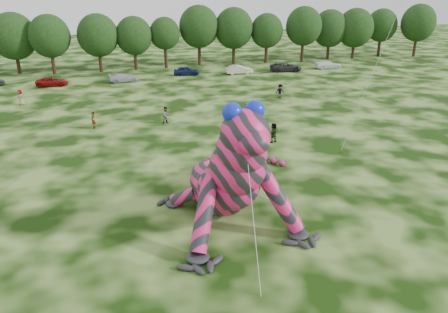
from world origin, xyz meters
The scene contains 26 objects.
ground centered at (0.00, 0.00, 0.00)m, with size 240.00×240.00×0.00m, color #16330A.
inflatable_gecko centered at (-3.74, 4.55, 4.08)m, with size 13.74×16.32×8.16m, color #DC2069, non-canonical shape.
tree_5 centered at (-23.12, 58.44, 4.90)m, with size 7.16×6.44×9.80m, color black, non-canonical shape.
tree_6 centered at (-17.56, 56.68, 4.75)m, with size 6.52×5.86×9.49m, color black, non-canonical shape.
tree_7 centered at (-10.08, 56.80, 4.74)m, with size 6.68×6.01×9.48m, color black, non-canonical shape.
tree_8 centered at (-4.22, 56.99, 4.47)m, with size 6.14×5.53×8.94m, color black, non-canonical shape.
tree_9 centered at (1.06, 57.35, 4.34)m, with size 5.27×4.74×8.68m, color black, non-canonical shape.
tree_10 centered at (7.40, 58.58, 5.25)m, with size 7.09×6.38×10.50m, color black, non-canonical shape.
tree_11 centered at (13.79, 58.20, 5.03)m, with size 7.01×6.31×10.07m, color black, non-canonical shape.
tree_12 centered at (20.01, 57.74, 4.49)m, with size 5.99×5.39×8.97m, color black, non-canonical shape.
tree_13 centered at (27.13, 57.13, 5.06)m, with size 6.83×6.15×10.13m, color black, non-canonical shape.
tree_14 centered at (33.46, 58.72, 4.70)m, with size 6.82×6.14×9.40m, color black, non-canonical shape.
tree_15 centered at (38.47, 57.77, 4.82)m, with size 7.17×6.45×9.63m, color black, non-canonical shape.
tree_16 centered at (45.45, 59.37, 4.69)m, with size 6.26×5.63×9.37m, color black, non-canonical shape.
tree_17 centered at (51.95, 56.66, 5.15)m, with size 6.98×6.28×10.30m, color black, non-canonical shape.
car_2 centered at (-17.16, 47.04, 0.62)m, with size 2.07×4.50×1.25m, color maroon.
car_3 centered at (-6.97, 47.08, 0.64)m, with size 1.78×4.38×1.27m, color silver.
car_4 centered at (3.21, 49.80, 0.70)m, with size 1.66×4.12×1.40m, color #101C45.
car_5 centered at (11.72, 48.42, 0.73)m, with size 1.55×4.43×1.46m, color beige.
car_6 centered at (20.08, 48.44, 0.74)m, with size 2.45×5.30×1.47m, color #262629.
car_7 centered at (28.19, 48.89, 0.69)m, with size 1.93×4.74×1.37m, color white.
spectator_1 centered at (-4.03, 24.20, 0.91)m, with size 0.88×0.69×1.81m, color gray.
spectator_5 centered at (4.65, 15.58, 0.93)m, with size 1.72×0.55×1.85m, color gray.
spectator_0 centered at (-11.47, 24.56, 0.86)m, with size 0.63×0.41×1.73m, color gray.
spectator_2 centered at (11.83, 31.24, 0.91)m, with size 1.18×0.68×1.82m, color gray.
spectator_4 centered at (-19.93, 36.63, 0.95)m, with size 0.93×0.60×1.90m, color gray.
Camera 1 is at (-10.27, -20.18, 13.73)m, focal length 35.00 mm.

